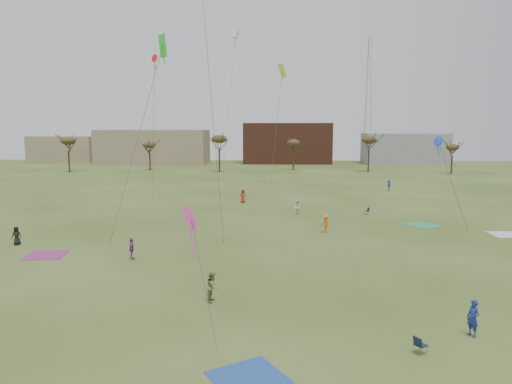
{
  "coord_description": "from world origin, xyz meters",
  "views": [
    {
      "loc": [
        1.54,
        -24.77,
        10.5
      ],
      "look_at": [
        0.0,
        12.0,
        5.5
      ],
      "focal_mm": 33.04,
      "sensor_mm": 36.0,
      "label": 1
    }
  ],
  "objects_px": {
    "flyer_near_right": "(473,318)",
    "radio_tower": "(368,100)",
    "camp_chair_right": "(367,213)",
    "camp_chair_center": "(420,348)"
  },
  "relations": [
    {
      "from": "flyer_near_right",
      "to": "radio_tower",
      "type": "distance_m",
      "value": 129.22
    },
    {
      "from": "radio_tower",
      "to": "flyer_near_right",
      "type": "bearing_deg",
      "value": -98.28
    },
    {
      "from": "flyer_near_right",
      "to": "camp_chair_right",
      "type": "relative_size",
      "value": 2.2
    },
    {
      "from": "radio_tower",
      "to": "camp_chair_right",
      "type": "bearing_deg",
      "value": -100.57
    },
    {
      "from": "camp_chair_right",
      "to": "radio_tower",
      "type": "relative_size",
      "value": 0.02
    },
    {
      "from": "camp_chair_center",
      "to": "radio_tower",
      "type": "distance_m",
      "value": 131.78
    },
    {
      "from": "camp_chair_center",
      "to": "radio_tower",
      "type": "relative_size",
      "value": 0.02
    },
    {
      "from": "camp_chair_center",
      "to": "radio_tower",
      "type": "xyz_separation_m",
      "value": [
        21.63,
        128.6,
        18.95
      ]
    },
    {
      "from": "camp_chair_right",
      "to": "radio_tower",
      "type": "xyz_separation_m",
      "value": [
        17.27,
        92.57,
        18.95
      ]
    },
    {
      "from": "radio_tower",
      "to": "camp_chair_center",
      "type": "bearing_deg",
      "value": -99.55
    }
  ]
}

